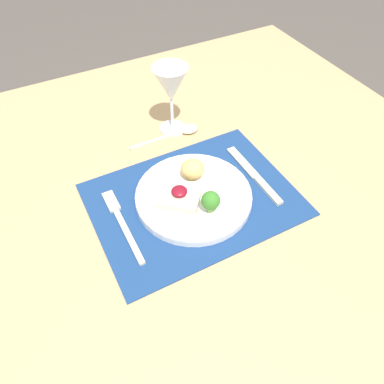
% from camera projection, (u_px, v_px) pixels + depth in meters
% --- Properties ---
extents(ground_plane, '(8.00, 8.00, 0.00)m').
position_uv_depth(ground_plane, '(193.00, 334.00, 1.39)').
color(ground_plane, '#4C4742').
extents(dining_table, '(1.36, 1.29, 0.76)m').
position_uv_depth(dining_table, '(193.00, 221.00, 0.89)').
color(dining_table, tan).
rests_on(dining_table, ground_plane).
extents(placemat, '(0.44, 0.33, 0.00)m').
position_uv_depth(placemat, '(194.00, 199.00, 0.83)').
color(placemat, navy).
rests_on(placemat, dining_table).
extents(dinner_plate, '(0.26, 0.26, 0.07)m').
position_uv_depth(dinner_plate, '(192.00, 193.00, 0.82)').
color(dinner_plate, white).
rests_on(dinner_plate, placemat).
extents(fork, '(0.02, 0.21, 0.01)m').
position_uv_depth(fork, '(121.00, 220.00, 0.78)').
color(fork, beige).
rests_on(fork, placemat).
extents(knife, '(0.02, 0.21, 0.01)m').
position_uv_depth(knife, '(257.00, 178.00, 0.87)').
color(knife, beige).
rests_on(knife, placemat).
extents(spoon, '(0.19, 0.04, 0.01)m').
position_uv_depth(spoon, '(181.00, 132.00, 0.98)').
color(spoon, beige).
rests_on(spoon, dining_table).
extents(wine_glass_near, '(0.09, 0.09, 0.18)m').
position_uv_depth(wine_glass_near, '(171.00, 86.00, 0.90)').
color(wine_glass_near, white).
rests_on(wine_glass_near, dining_table).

